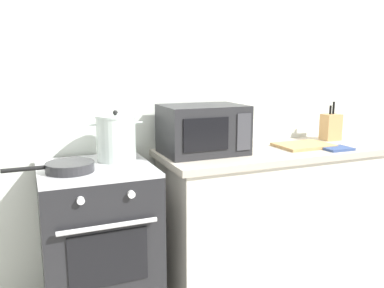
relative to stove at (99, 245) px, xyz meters
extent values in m
cube|color=silver|center=(0.65, 0.37, 0.79)|extent=(4.40, 0.10, 2.50)
cube|color=beige|center=(1.25, 0.02, -0.02)|extent=(1.64, 0.56, 0.88)
cube|color=#ADA393|center=(1.25, 0.02, 0.44)|extent=(1.70, 0.60, 0.04)
cube|color=black|center=(0.00, 0.00, -0.01)|extent=(0.60, 0.60, 0.90)
cube|color=#B7B7BC|center=(0.00, 0.00, 0.45)|extent=(0.60, 0.60, 0.02)
cube|color=black|center=(0.00, -0.30, 0.06)|extent=(0.39, 0.01, 0.28)
cylinder|color=silver|center=(0.00, -0.33, 0.24)|extent=(0.48, 0.02, 0.02)
cylinder|color=silver|center=(-0.12, -0.31, 0.38)|extent=(0.04, 0.02, 0.04)
cylinder|color=silver|center=(0.12, -0.31, 0.38)|extent=(0.04, 0.02, 0.04)
cylinder|color=silver|center=(0.14, 0.09, 0.58)|extent=(0.22, 0.22, 0.25)
cylinder|color=silver|center=(0.14, 0.09, 0.72)|extent=(0.23, 0.23, 0.01)
sphere|color=black|center=(0.14, 0.09, 0.74)|extent=(0.03, 0.03, 0.03)
cylinder|color=silver|center=(0.01, 0.09, 0.67)|extent=(0.05, 0.01, 0.01)
cylinder|color=silver|center=(0.27, 0.09, 0.67)|extent=(0.05, 0.01, 0.01)
cylinder|color=#28282B|center=(-0.14, -0.07, 0.48)|extent=(0.24, 0.24, 0.05)
cylinder|color=black|center=(-0.36, -0.07, 0.49)|extent=(0.20, 0.02, 0.02)
cube|color=#232326|center=(0.67, 0.08, 0.61)|extent=(0.50, 0.36, 0.30)
cube|color=black|center=(0.61, -0.10, 0.61)|extent=(0.28, 0.01, 0.19)
cube|color=#38383D|center=(0.86, -0.10, 0.61)|extent=(0.09, 0.01, 0.22)
cube|color=tan|center=(1.38, 0.00, 0.47)|extent=(0.36, 0.26, 0.02)
cube|color=tan|center=(1.73, 0.14, 0.55)|extent=(0.13, 0.10, 0.19)
cylinder|color=black|center=(1.72, 0.14, 0.68)|extent=(0.02, 0.02, 0.06)
cylinder|color=black|center=(1.74, 0.14, 0.69)|extent=(0.02, 0.02, 0.09)
cube|color=#33477A|center=(1.52, -0.16, 0.47)|extent=(0.18, 0.14, 0.02)
camera|label=1|loc=(-0.32, -2.14, 0.99)|focal=37.36mm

